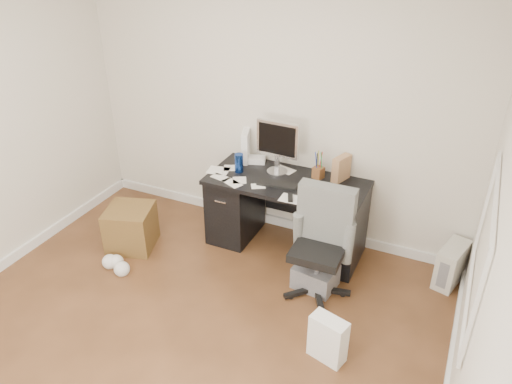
% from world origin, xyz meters
% --- Properties ---
extents(ground, '(4.00, 4.00, 0.00)m').
position_xyz_m(ground, '(0.00, 0.00, 0.00)').
color(ground, '#432915').
rests_on(ground, ground).
extents(room_shell, '(4.02, 4.02, 2.71)m').
position_xyz_m(room_shell, '(0.03, 0.03, 1.66)').
color(room_shell, beige).
rests_on(room_shell, ground).
extents(desk, '(1.50, 0.70, 0.75)m').
position_xyz_m(desk, '(0.30, 1.65, 0.40)').
color(desk, black).
rests_on(desk, ground).
extents(loose_papers, '(1.10, 0.60, 0.00)m').
position_xyz_m(loose_papers, '(0.10, 1.60, 0.75)').
color(loose_papers, silver).
rests_on(loose_papers, desk).
extents(lcd_monitor, '(0.43, 0.26, 0.53)m').
position_xyz_m(lcd_monitor, '(0.15, 1.77, 1.02)').
color(lcd_monitor, silver).
rests_on(lcd_monitor, desk).
extents(keyboard, '(0.39, 0.17, 0.02)m').
position_xyz_m(keyboard, '(0.25, 1.53, 0.76)').
color(keyboard, black).
rests_on(keyboard, desk).
extents(computer_mouse, '(0.07, 0.07, 0.05)m').
position_xyz_m(computer_mouse, '(0.68, 1.61, 0.78)').
color(computer_mouse, silver).
rests_on(computer_mouse, desk).
extents(travel_mug, '(0.11, 0.11, 0.19)m').
position_xyz_m(travel_mug, '(-0.19, 1.63, 0.84)').
color(travel_mug, navy).
rests_on(travel_mug, desk).
extents(white_binder, '(0.21, 0.30, 0.32)m').
position_xyz_m(white_binder, '(-0.25, 1.90, 0.91)').
color(white_binder, white).
rests_on(white_binder, desk).
extents(magazine_file, '(0.16, 0.23, 0.24)m').
position_xyz_m(magazine_file, '(0.75, 1.88, 0.87)').
color(magazine_file, '#9B6E4B').
rests_on(magazine_file, desk).
extents(pen_cup, '(0.14, 0.14, 0.27)m').
position_xyz_m(pen_cup, '(0.55, 1.83, 0.88)').
color(pen_cup, brown).
rests_on(pen_cup, desk).
extents(yellow_book, '(0.24, 0.26, 0.04)m').
position_xyz_m(yellow_book, '(0.80, 1.52, 0.77)').
color(yellow_book, yellow).
rests_on(yellow_book, desk).
extents(paper_remote, '(0.22, 0.18, 0.02)m').
position_xyz_m(paper_remote, '(0.47, 1.35, 0.76)').
color(paper_remote, silver).
rests_on(paper_remote, desk).
extents(office_chair, '(0.57, 0.57, 0.99)m').
position_xyz_m(office_chair, '(0.81, 1.12, 0.49)').
color(office_chair, '#505250').
rests_on(office_chair, ground).
extents(pc_tower, '(0.27, 0.42, 0.39)m').
position_xyz_m(pc_tower, '(1.86, 1.76, 0.19)').
color(pc_tower, '#AFAB9E').
rests_on(pc_tower, ground).
extents(shopping_bag, '(0.32, 0.27, 0.38)m').
position_xyz_m(shopping_bag, '(1.13, 0.44, 0.19)').
color(shopping_bag, white).
rests_on(shopping_bag, ground).
extents(wicker_basket, '(0.54, 0.54, 0.43)m').
position_xyz_m(wicker_basket, '(-1.10, 1.02, 0.22)').
color(wicker_basket, '#4B3016').
rests_on(wicker_basket, ground).
extents(desk_printer, '(0.40, 0.34, 0.21)m').
position_xyz_m(desk_printer, '(0.78, 1.19, 0.11)').
color(desk_printer, '#5B5B60').
rests_on(desk_printer, ground).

